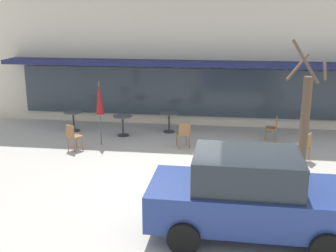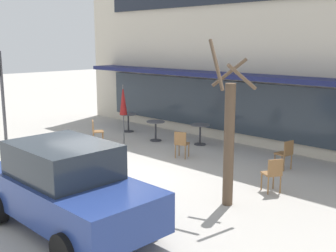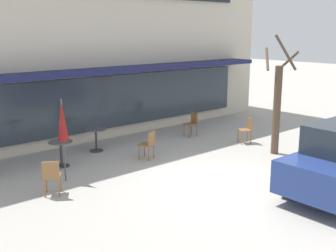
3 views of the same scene
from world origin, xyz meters
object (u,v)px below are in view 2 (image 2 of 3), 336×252
cafe_table_near_wall (156,128)px  patio_umbrella_green_folded (123,100)px  cafe_chair_2 (181,142)px  cafe_table_streetside (128,120)px  cafe_chair_3 (286,152)px  cafe_table_by_tree (200,131)px  parked_sedan (67,187)px  street_tree (229,137)px  cafe_chair_1 (273,172)px  cafe_chair_0 (96,130)px

cafe_table_near_wall → patio_umbrella_green_folded: (-0.49, -1.17, 1.11)m
cafe_chair_2 → cafe_table_streetside: bearing=161.3°
cafe_table_streetside → cafe_chair_3: size_ratio=0.85×
cafe_table_by_tree → cafe_table_streetside: bearing=-174.6°
parked_sedan → street_tree: size_ratio=1.11×
cafe_table_streetside → cafe_table_by_tree: same height
patio_umbrella_green_folded → cafe_chair_3: patio_umbrella_green_folded is taller
cafe_chair_1 → parked_sedan: (-1.89, -4.71, 0.35)m
cafe_table_streetside → parked_sedan: 9.41m
cafe_table_streetside → patio_umbrella_green_folded: (1.54, -1.53, 1.11)m
cafe_chair_2 → cafe_chair_3: 3.29m
patio_umbrella_green_folded → cafe_chair_2: (2.85, 0.04, -1.10)m
cafe_table_near_wall → cafe_table_by_tree: bearing=23.5°
cafe_chair_1 → cafe_chair_2: same height
cafe_chair_0 → parked_sedan: (5.50, -4.71, 0.35)m
cafe_table_by_tree → cafe_chair_2: cafe_chair_2 is taller
cafe_chair_2 → cafe_chair_3: same height
cafe_table_near_wall → cafe_chair_0: size_ratio=0.85×
cafe_chair_2 → cafe_chair_3: size_ratio=1.00×
cafe_chair_2 → parked_sedan: size_ratio=0.21×
cafe_table_by_tree → parked_sedan: size_ratio=0.18×
cafe_chair_0 → cafe_table_near_wall: bearing=57.3°
cafe_chair_1 → cafe_table_streetside: bearing=164.6°
patio_umbrella_green_folded → street_tree: street_tree is taller
cafe_table_by_tree → cafe_chair_3: 3.85m
cafe_chair_3 → street_tree: 3.60m
cafe_chair_0 → street_tree: size_ratio=0.23×
cafe_table_streetside → parked_sedan: parked_sedan is taller
cafe_table_streetside → cafe_chair_2: size_ratio=0.85×
cafe_table_by_tree → patio_umbrella_green_folded: size_ratio=0.35×
cafe_table_by_tree → cafe_chair_0: bearing=-137.5°
cafe_table_near_wall → cafe_table_by_tree: (1.62, 0.71, 0.00)m
cafe_table_by_tree → cafe_chair_2: 1.98m
cafe_table_near_wall → patio_umbrella_green_folded: patio_umbrella_green_folded is taller
cafe_chair_1 → street_tree: bearing=-103.6°
cafe_chair_3 → cafe_chair_1: bearing=-69.3°
cafe_chair_2 → street_tree: bearing=-32.4°
cafe_table_streetside → cafe_chair_3: bearing=-2.1°
patio_umbrella_green_folded → parked_sedan: size_ratio=0.52×
cafe_chair_0 → cafe_chair_1: bearing=-0.0°
patio_umbrella_green_folded → cafe_chair_0: 1.51m
cafe_table_by_tree → cafe_chair_1: bearing=-29.8°
cafe_chair_1 → street_tree: size_ratio=0.23×
cafe_chair_3 → cafe_chair_2: bearing=-158.3°
cafe_chair_0 → parked_sedan: size_ratio=0.21×
cafe_chair_2 → street_tree: (3.46, -2.20, 1.08)m
cafe_chair_0 → patio_umbrella_green_folded: bearing=45.1°
cafe_table_near_wall → cafe_chair_0: (-1.22, -1.90, 0.01)m
cafe_table_streetside → cafe_chair_1: bearing=-15.4°
cafe_table_streetside → patio_umbrella_green_folded: size_ratio=0.35×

